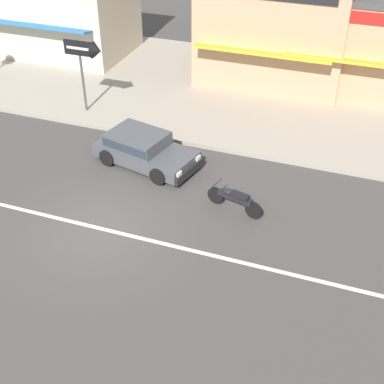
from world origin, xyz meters
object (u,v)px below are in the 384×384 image
hatchback_dark_grey_2 (143,148)px  shopfront_mid_block (59,2)px  shopfront_corner_warung (278,23)px  shopfront_far_kios (361,39)px  arrow_signboard (91,54)px  motorcycle_1 (234,199)px

hatchback_dark_grey_2 → shopfront_mid_block: size_ratio=0.56×
hatchback_dark_grey_2 → shopfront_corner_warung: size_ratio=0.61×
shopfront_corner_warung → shopfront_far_kios: (3.60, -0.03, -0.32)m
hatchback_dark_grey_2 → shopfront_mid_block: bearing=134.1°
shopfront_far_kios → shopfront_mid_block: bearing=-178.2°
shopfront_corner_warung → arrow_signboard: bearing=-133.2°
motorcycle_1 → shopfront_corner_warung: size_ratio=0.29×
arrow_signboard → motorcycle_1: bearing=-31.4°
hatchback_dark_grey_2 → shopfront_mid_block: (-8.16, 8.42, 1.94)m
motorcycle_1 → shopfront_mid_block: (-11.92, 10.01, 2.11)m
arrow_signboard → shopfront_mid_block: (-4.94, 5.76, -0.09)m
hatchback_dark_grey_2 → shopfront_far_kios: shopfront_far_kios is taller
shopfront_corner_warung → shopfront_far_kios: 3.61m
motorcycle_1 → shopfront_mid_block: size_ratio=0.27×
shopfront_corner_warung → shopfront_far_kios: shopfront_corner_warung is taller
motorcycle_1 → shopfront_far_kios: size_ratio=0.30×
motorcycle_1 → shopfront_mid_block: bearing=140.0°
shopfront_mid_block → shopfront_far_kios: shopfront_mid_block is taller
hatchback_dark_grey_2 → shopfront_corner_warung: bearing=73.5°
shopfront_corner_warung → motorcycle_1: bearing=-83.9°
arrow_signboard → shopfront_far_kios: bearing=33.3°
hatchback_dark_grey_2 → motorcycle_1: hatchback_dark_grey_2 is taller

